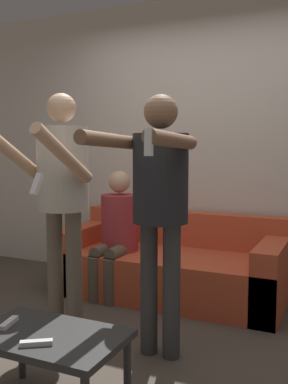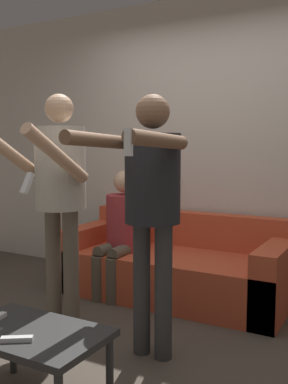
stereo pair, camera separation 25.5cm
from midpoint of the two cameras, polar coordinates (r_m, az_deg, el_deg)
ground_plane at (r=3.09m, az=0.16°, el=-19.46°), size 14.00×14.00×0.00m
wall_back at (r=4.26m, az=10.74°, el=6.16°), size 6.40×0.06×2.70m
couch at (r=4.04m, az=5.87°, el=-9.57°), size 1.96×0.87×0.71m
person_standing_left at (r=3.11m, az=-8.48°, el=0.92°), size 0.47×0.74×1.67m
person_standing_right at (r=2.73m, az=3.55°, el=-0.18°), size 0.46×0.78×1.63m
person_seated at (r=3.99m, az=-1.04°, el=-4.56°), size 0.33×0.54×1.10m
coffee_table at (r=2.42m, az=-11.04°, el=-17.94°), size 0.76×0.48×0.40m
remote_near at (r=2.28m, az=-12.64°, el=-17.82°), size 0.14×0.11×0.02m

